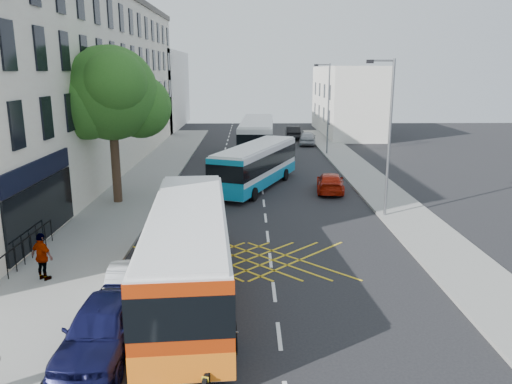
{
  "coord_description": "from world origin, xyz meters",
  "views": [
    {
      "loc": [
        -0.87,
        -13.2,
        7.61
      ],
      "look_at": [
        -0.55,
        8.81,
        2.2
      ],
      "focal_mm": 35.0,
      "sensor_mm": 36.0,
      "label": 1
    }
  ],
  "objects_px": {
    "distant_car_grey": "(261,134)",
    "distant_car_dark": "(293,132)",
    "lamp_near": "(388,130)",
    "parked_car_silver": "(128,287)",
    "red_hatchback": "(330,182)",
    "pedestrian_far": "(42,257)",
    "lamp_far": "(327,104)",
    "distant_car_silver": "(308,138)",
    "street_tree": "(111,94)",
    "bus_mid": "(256,165)",
    "parked_car_blue": "(102,328)",
    "bus_far": "(257,138)",
    "bus_near": "(189,252)",
    "motorbike": "(219,347)"
  },
  "relations": [
    {
      "from": "distant_car_grey",
      "to": "distant_car_dark",
      "type": "distance_m",
      "value": 3.63
    },
    {
      "from": "lamp_near",
      "to": "distant_car_dark",
      "type": "bearing_deg",
      "value": 93.84
    },
    {
      "from": "parked_car_silver",
      "to": "red_hatchback",
      "type": "xyz_separation_m",
      "value": [
        9.23,
        15.69,
        -0.01
      ]
    },
    {
      "from": "lamp_near",
      "to": "pedestrian_far",
      "type": "distance_m",
      "value": 17.06
    },
    {
      "from": "lamp_far",
      "to": "red_hatchback",
      "type": "height_order",
      "value": "lamp_far"
    },
    {
      "from": "distant_car_silver",
      "to": "distant_car_dark",
      "type": "distance_m",
      "value": 4.68
    },
    {
      "from": "lamp_near",
      "to": "distant_car_silver",
      "type": "distance_m",
      "value": 26.75
    },
    {
      "from": "street_tree",
      "to": "distant_car_grey",
      "type": "height_order",
      "value": "street_tree"
    },
    {
      "from": "bus_mid",
      "to": "distant_car_silver",
      "type": "height_order",
      "value": "bus_mid"
    },
    {
      "from": "parked_car_blue",
      "to": "lamp_near",
      "type": "bearing_deg",
      "value": 50.56
    },
    {
      "from": "lamp_near",
      "to": "bus_far",
      "type": "relative_size",
      "value": 0.66
    },
    {
      "from": "bus_near",
      "to": "distant_car_grey",
      "type": "distance_m",
      "value": 40.26
    },
    {
      "from": "distant_car_grey",
      "to": "distant_car_dark",
      "type": "relative_size",
      "value": 0.99
    },
    {
      "from": "bus_far",
      "to": "distant_car_dark",
      "type": "height_order",
      "value": "bus_far"
    },
    {
      "from": "bus_mid",
      "to": "distant_car_silver",
      "type": "xyz_separation_m",
      "value": [
        5.65,
        19.38,
        -0.79
      ]
    },
    {
      "from": "street_tree",
      "to": "bus_mid",
      "type": "height_order",
      "value": "street_tree"
    },
    {
      "from": "lamp_far",
      "to": "distant_car_dark",
      "type": "distance_m",
      "value": 11.83
    },
    {
      "from": "parked_car_blue",
      "to": "distant_car_grey",
      "type": "height_order",
      "value": "parked_car_blue"
    },
    {
      "from": "lamp_near",
      "to": "parked_car_blue",
      "type": "xyz_separation_m",
      "value": [
        -11.1,
        -12.8,
        -3.86
      ]
    },
    {
      "from": "street_tree",
      "to": "bus_near",
      "type": "height_order",
      "value": "street_tree"
    },
    {
      "from": "lamp_far",
      "to": "bus_near",
      "type": "height_order",
      "value": "lamp_far"
    },
    {
      "from": "lamp_near",
      "to": "lamp_far",
      "type": "height_order",
      "value": "same"
    },
    {
      "from": "lamp_near",
      "to": "bus_mid",
      "type": "relative_size",
      "value": 0.78
    },
    {
      "from": "bus_near",
      "to": "parked_car_blue",
      "type": "xyz_separation_m",
      "value": [
        -1.99,
        -3.48,
        -0.88
      ]
    },
    {
      "from": "bus_near",
      "to": "bus_far",
      "type": "distance_m",
      "value": 27.98
    },
    {
      "from": "bus_near",
      "to": "parked_car_blue",
      "type": "bearing_deg",
      "value": -124.41
    },
    {
      "from": "red_hatchback",
      "to": "distant_car_silver",
      "type": "relative_size",
      "value": 1.0
    },
    {
      "from": "street_tree",
      "to": "bus_mid",
      "type": "distance_m",
      "value": 10.27
    },
    {
      "from": "red_hatchback",
      "to": "distant_car_dark",
      "type": "distance_m",
      "value": 25.18
    },
    {
      "from": "lamp_near",
      "to": "distant_car_silver",
      "type": "xyz_separation_m",
      "value": [
        -0.94,
        26.44,
        -3.91
      ]
    },
    {
      "from": "parked_car_blue",
      "to": "red_hatchback",
      "type": "bearing_deg",
      "value": 65.1
    },
    {
      "from": "distant_car_grey",
      "to": "lamp_near",
      "type": "bearing_deg",
      "value": -72.57
    },
    {
      "from": "street_tree",
      "to": "parked_car_blue",
      "type": "bearing_deg",
      "value": -77.1
    },
    {
      "from": "parked_car_blue",
      "to": "distant_car_silver",
      "type": "bearing_deg",
      "value": 76.98
    },
    {
      "from": "street_tree",
      "to": "lamp_far",
      "type": "height_order",
      "value": "street_tree"
    },
    {
      "from": "motorbike",
      "to": "bus_far",
      "type": "bearing_deg",
      "value": 106.81
    },
    {
      "from": "lamp_far",
      "to": "distant_car_grey",
      "type": "xyz_separation_m",
      "value": [
        -5.7,
        10.79,
        -4.01
      ]
    },
    {
      "from": "parked_car_silver",
      "to": "pedestrian_far",
      "type": "xyz_separation_m",
      "value": [
        -3.46,
        1.74,
        0.42
      ]
    },
    {
      "from": "street_tree",
      "to": "bus_mid",
      "type": "relative_size",
      "value": 0.86
    },
    {
      "from": "lamp_near",
      "to": "motorbike",
      "type": "distance_m",
      "value": 16.5
    },
    {
      "from": "distant_car_grey",
      "to": "pedestrian_far",
      "type": "relative_size",
      "value": 2.45
    },
    {
      "from": "lamp_near",
      "to": "distant_car_dark",
      "type": "relative_size",
      "value": 1.82
    },
    {
      "from": "bus_mid",
      "to": "bus_far",
      "type": "distance_m",
      "value": 11.47
    },
    {
      "from": "lamp_near",
      "to": "pedestrian_far",
      "type": "xyz_separation_m",
      "value": [
        -14.55,
        -8.15,
        -3.58
      ]
    },
    {
      "from": "bus_mid",
      "to": "motorbike",
      "type": "height_order",
      "value": "bus_mid"
    },
    {
      "from": "bus_mid",
      "to": "red_hatchback",
      "type": "relative_size",
      "value": 2.46
    },
    {
      "from": "lamp_far",
      "to": "parked_car_silver",
      "type": "bearing_deg",
      "value": -110.37
    },
    {
      "from": "street_tree",
      "to": "distant_car_dark",
      "type": "bearing_deg",
      "value": 65.74
    },
    {
      "from": "bus_mid",
      "to": "parked_car_blue",
      "type": "bearing_deg",
      "value": -80.88
    },
    {
      "from": "distant_car_grey",
      "to": "distant_car_dark",
      "type": "xyz_separation_m",
      "value": [
        3.62,
        0.19,
        0.12
      ]
    }
  ]
}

